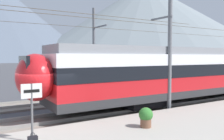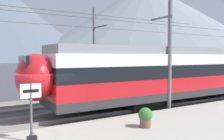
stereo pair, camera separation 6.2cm
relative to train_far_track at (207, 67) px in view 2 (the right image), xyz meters
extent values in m
plane|color=#424247|center=(-18.52, -5.38, -2.22)|extent=(400.00, 400.00, 0.00)
cube|color=slate|center=(-18.52, -4.64, -2.16)|extent=(120.00, 3.00, 0.12)
cube|color=gray|center=(-18.52, -5.36, -2.02)|extent=(120.00, 0.07, 0.16)
cube|color=gray|center=(-18.52, -3.92, -2.02)|extent=(120.00, 0.07, 0.16)
cube|color=slate|center=(-18.52, 0.00, -2.16)|extent=(120.00, 3.00, 0.12)
cube|color=gray|center=(-18.52, -0.72, -2.02)|extent=(120.00, 0.07, 0.16)
cube|color=gray|center=(-18.52, 0.72, -2.02)|extent=(120.00, 0.07, 0.16)
cube|color=black|center=(-12.31, -4.64, -1.73)|extent=(2.80, 2.39, 0.42)
ellipsoid|color=red|center=(-18.65, -4.64, 0.05)|extent=(1.80, 2.75, 2.25)
cube|color=black|center=(-19.15, -4.64, 0.48)|extent=(0.16, 1.79, 1.19)
cube|color=#2D2D30|center=(0.59, 0.00, -1.30)|extent=(24.87, 2.81, 0.45)
cube|color=#1E429E|center=(0.59, 0.00, -0.65)|extent=(24.87, 2.81, 0.85)
cube|color=black|center=(0.59, 0.00, 0.15)|extent=(24.87, 2.85, 0.75)
cube|color=white|center=(0.59, 0.00, 0.85)|extent=(24.87, 2.81, 0.65)
cube|color=gray|center=(0.59, 0.00, 1.40)|extent=(24.57, 2.61, 0.45)
cube|color=black|center=(-7.12, 0.00, -1.73)|extent=(2.80, 2.25, 0.42)
ellipsoid|color=#1E429E|center=(-12.39, 0.00, 0.05)|extent=(1.80, 2.59, 2.25)
cube|color=black|center=(-12.89, 0.00, 0.48)|extent=(0.16, 1.69, 1.19)
cylinder|color=slate|center=(-11.38, -6.12, 1.42)|extent=(0.24, 0.24, 7.29)
cube|color=slate|center=(-11.38, -5.38, 3.34)|extent=(0.10, 1.78, 0.10)
cylinder|color=#473823|center=(-11.38, -4.64, 3.09)|extent=(46.37, 0.02, 0.02)
cylinder|color=slate|center=(-12.14, 2.06, 1.46)|extent=(0.24, 0.24, 7.37)
cube|color=slate|center=(-12.14, 1.03, 3.47)|extent=(0.10, 2.36, 0.10)
cylinder|color=#473823|center=(-12.14, 0.00, 3.22)|extent=(46.37, 0.02, 0.02)
cylinder|color=#59595B|center=(-19.54, -7.86, -0.89)|extent=(0.08, 0.08, 2.01)
cube|color=silver|center=(-19.54, -7.86, -0.14)|extent=(0.70, 0.06, 0.50)
cube|color=black|center=(-19.54, -7.90, -0.14)|extent=(0.52, 0.01, 0.10)
cube|color=black|center=(-19.56, -7.98, -1.79)|extent=(0.32, 0.18, 0.22)
torus|color=black|center=(-19.56, -7.98, -1.63)|extent=(0.16, 0.02, 0.16)
cylinder|color=brown|center=(-15.11, -8.57, -1.72)|extent=(0.46, 0.46, 0.36)
sphere|color=#33752D|center=(-15.11, -8.57, -1.37)|extent=(0.59, 0.59, 0.59)
sphere|color=red|center=(-15.11, -8.57, -1.23)|extent=(0.32, 0.32, 0.32)
cone|color=slate|center=(113.51, 150.34, 31.42)|extent=(207.10, 207.10, 67.29)
camera|label=1|loc=(-21.39, -16.25, 1.03)|focal=38.44mm
camera|label=2|loc=(-21.34, -16.28, 1.03)|focal=38.44mm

